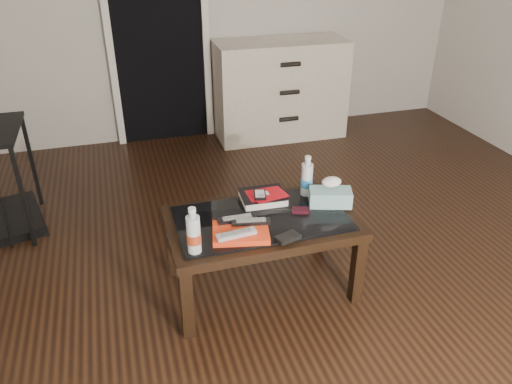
% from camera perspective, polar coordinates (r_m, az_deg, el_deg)
% --- Properties ---
extents(ground, '(5.00, 5.00, 0.00)m').
position_cam_1_polar(ground, '(2.92, 4.56, -10.79)').
color(ground, black).
rests_on(ground, ground).
extents(doorway, '(0.90, 0.08, 2.07)m').
position_cam_1_polar(doorway, '(4.65, -11.20, 17.91)').
color(doorway, black).
rests_on(doorway, ground).
extents(coffee_table, '(1.00, 0.60, 0.46)m').
position_cam_1_polar(coffee_table, '(2.69, 0.62, -4.10)').
color(coffee_table, black).
rests_on(coffee_table, ground).
extents(dresser, '(1.21, 0.54, 0.90)m').
position_cam_1_polar(dresser, '(4.79, 2.76, 11.62)').
color(dresser, beige).
rests_on(dresser, ground).
extents(magazines, '(0.32, 0.26, 0.03)m').
position_cam_1_polar(magazines, '(2.50, -1.76, -4.63)').
color(magazines, '#EF3A16').
rests_on(magazines, coffee_table).
extents(remote_silver, '(0.20, 0.07, 0.02)m').
position_cam_1_polar(remote_silver, '(2.45, -2.27, -4.80)').
color(remote_silver, '#A4A5A9').
rests_on(remote_silver, magazines).
extents(remote_black_front, '(0.21, 0.09, 0.02)m').
position_cam_1_polar(remote_black_front, '(2.54, -0.59, -3.38)').
color(remote_black_front, black).
rests_on(remote_black_front, magazines).
extents(remote_black_back, '(0.20, 0.05, 0.02)m').
position_cam_1_polar(remote_black_back, '(2.57, -2.17, -3.05)').
color(remote_black_back, black).
rests_on(remote_black_back, magazines).
extents(textbook, '(0.26, 0.21, 0.05)m').
position_cam_1_polar(textbook, '(2.80, 0.80, -0.58)').
color(textbook, black).
rests_on(textbook, coffee_table).
extents(dvd_mailers, '(0.19, 0.14, 0.01)m').
position_cam_1_polar(dvd_mailers, '(2.78, 0.94, -0.20)').
color(dvd_mailers, red).
rests_on(dvd_mailers, textbook).
extents(ipod, '(0.09, 0.12, 0.02)m').
position_cam_1_polar(ipod, '(2.75, 0.44, -0.30)').
color(ipod, black).
rests_on(ipod, dvd_mailers).
extents(flip_phone, '(0.10, 0.07, 0.02)m').
position_cam_1_polar(flip_phone, '(2.71, 5.10, -2.09)').
color(flip_phone, black).
rests_on(flip_phone, coffee_table).
extents(wallet, '(0.14, 0.10, 0.02)m').
position_cam_1_polar(wallet, '(2.48, 3.66, -5.20)').
color(wallet, black).
rests_on(wallet, coffee_table).
extents(water_bottle_left, '(0.08, 0.08, 0.24)m').
position_cam_1_polar(water_bottle_left, '(2.35, -7.17, -4.35)').
color(water_bottle_left, silver).
rests_on(water_bottle_left, coffee_table).
extents(water_bottle_right, '(0.07, 0.07, 0.24)m').
position_cam_1_polar(water_bottle_right, '(2.83, 5.85, 1.88)').
color(water_bottle_right, silver).
rests_on(water_bottle_right, coffee_table).
extents(tissue_box, '(0.26, 0.19, 0.09)m').
position_cam_1_polar(tissue_box, '(2.78, 8.48, -0.59)').
color(tissue_box, teal).
rests_on(tissue_box, coffee_table).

